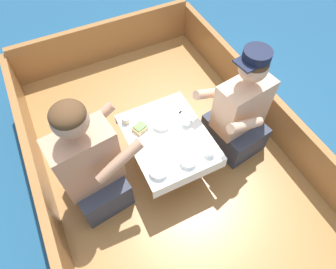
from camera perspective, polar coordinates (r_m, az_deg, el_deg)
name	(u,v)px	position (r m, az deg, el deg)	size (l,w,h in m)	color
ground_plane	(169,180)	(2.74, 0.14, -8.65)	(60.00, 60.00, 0.00)	navy
boat_deck	(169,172)	(2.61, 0.14, -7.19)	(1.97, 3.04, 0.29)	#9E6B38
gunwale_port	(46,203)	(2.30, -22.19, -12.01)	(0.06, 3.04, 0.37)	#936033
gunwale_starboard	(268,110)	(2.72, 18.53, 4.38)	(0.06, 3.04, 0.37)	#936033
bow_coaming	(105,41)	(3.29, -11.96, 17.07)	(1.85, 0.06, 0.42)	#936033
cockpit_table	(168,140)	(2.21, 0.00, -0.97)	(0.57, 0.71, 0.38)	#B2B2B7
person_port	(90,166)	(2.06, -14.56, -5.91)	(0.56, 0.50, 1.01)	#333847
person_starboard	(239,113)	(2.36, 13.41, 4.02)	(0.56, 0.51, 0.97)	#333847
plate_sandwich	(140,130)	(2.21, -5.32, 0.84)	(0.17, 0.17, 0.01)	white
plate_bread	(168,147)	(2.12, -0.02, -2.38)	(0.17, 0.17, 0.01)	white
sandwich	(140,128)	(2.19, -5.37, 1.26)	(0.12, 0.11, 0.05)	#E0BC7F
bowl_port_near	(162,123)	(2.22, -1.18, 2.18)	(0.13, 0.13, 0.04)	white
bowl_starboard_near	(188,161)	(2.04, 3.89, -5.03)	(0.12, 0.12, 0.04)	white
bowl_center_far	(159,171)	(2.00, -1.80, -6.91)	(0.13, 0.13, 0.04)	white
coffee_cup_port	(187,120)	(2.22, 3.65, 2.73)	(0.10, 0.07, 0.07)	white
coffee_cup_starboard	(210,152)	(2.09, 7.99, -3.33)	(0.10, 0.07, 0.05)	white
tin_can	(126,120)	(2.25, -8.04, 2.83)	(0.07, 0.07, 0.05)	silver
utensil_spoon_port	(149,138)	(2.16, -3.71, -0.73)	(0.09, 0.16, 0.01)	silver
utensil_fork_starboard	(176,116)	(2.28, 1.62, 3.45)	(0.16, 0.09, 0.00)	silver
utensil_knife_port	(175,103)	(2.37, 1.34, 5.97)	(0.17, 0.02, 0.00)	silver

